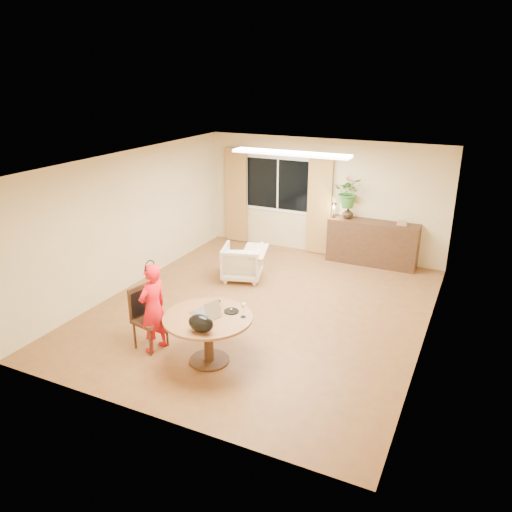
{
  "coord_description": "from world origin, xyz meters",
  "views": [
    {
      "loc": [
        3.32,
        -7.25,
        3.96
      ],
      "look_at": [
        -0.03,
        -0.2,
        1.06
      ],
      "focal_mm": 35.0,
      "sensor_mm": 36.0,
      "label": 1
    }
  ],
  "objects_px": {
    "dining_table": "(208,326)",
    "armchair": "(242,262)",
    "dining_chair": "(150,319)",
    "child": "(153,308)",
    "sideboard": "(372,243)"
  },
  "relations": [
    {
      "from": "dining_table",
      "to": "armchair",
      "type": "xyz_separation_m",
      "value": [
        -0.95,
        2.95,
        -0.21
      ]
    },
    {
      "from": "dining_table",
      "to": "dining_chair",
      "type": "distance_m",
      "value": 1.0
    },
    {
      "from": "dining_table",
      "to": "dining_chair",
      "type": "bearing_deg",
      "value": -177.97
    },
    {
      "from": "armchair",
      "to": "dining_table",
      "type": "bearing_deg",
      "value": 91.01
    },
    {
      "from": "dining_table",
      "to": "dining_chair",
      "type": "relative_size",
      "value": 1.32
    },
    {
      "from": "child",
      "to": "armchair",
      "type": "bearing_deg",
      "value": -168.83
    },
    {
      "from": "dining_chair",
      "to": "child",
      "type": "height_order",
      "value": "child"
    },
    {
      "from": "dining_chair",
      "to": "armchair",
      "type": "relative_size",
      "value": 1.24
    },
    {
      "from": "dining_table",
      "to": "child",
      "type": "height_order",
      "value": "child"
    },
    {
      "from": "dining_table",
      "to": "armchair",
      "type": "distance_m",
      "value": 3.11
    },
    {
      "from": "child",
      "to": "armchair",
      "type": "xyz_separation_m",
      "value": [
        -0.06,
        3.01,
        -0.34
      ]
    },
    {
      "from": "child",
      "to": "sideboard",
      "type": "height_order",
      "value": "child"
    },
    {
      "from": "dining_chair",
      "to": "dining_table",
      "type": "bearing_deg",
      "value": 13.35
    },
    {
      "from": "dining_chair",
      "to": "armchair",
      "type": "xyz_separation_m",
      "value": [
        0.04,
        2.98,
        -0.13
      ]
    },
    {
      "from": "dining_chair",
      "to": "child",
      "type": "xyz_separation_m",
      "value": [
        0.1,
        -0.02,
        0.21
      ]
    }
  ]
}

